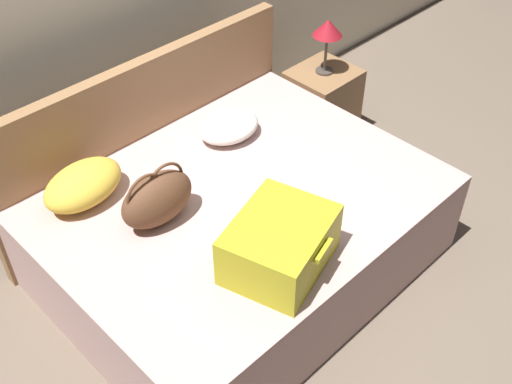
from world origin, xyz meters
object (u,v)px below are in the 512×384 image
at_px(pillow_center_head, 83,185).
at_px(table_lamp, 328,30).
at_px(hard_case_large, 280,244).
at_px(pillow_near_headboard, 228,126).
at_px(bed, 241,231).
at_px(duffel_bag, 157,199).
at_px(nightstand, 322,104).

bearing_deg(pillow_center_head, table_lamp, -0.74).
distance_m(hard_case_large, pillow_near_headboard, 1.06).
distance_m(hard_case_large, pillow_center_head, 1.11).
height_order(bed, pillow_center_head, pillow_center_head).
xyz_separation_m(pillow_center_head, table_lamp, (1.90, -0.02, 0.20)).
height_order(hard_case_large, duffel_bag, duffel_bag).
height_order(pillow_near_headboard, table_lamp, table_lamp).
relative_size(duffel_bag, pillow_near_headboard, 1.08).
xyz_separation_m(duffel_bag, table_lamp, (1.72, 0.38, 0.15)).
relative_size(bed, hard_case_large, 3.37).
xyz_separation_m(bed, pillow_near_headboard, (0.32, 0.44, 0.34)).
xyz_separation_m(bed, hard_case_large, (-0.20, -0.48, 0.40)).
height_order(duffel_bag, nightstand, duffel_bag).
distance_m(bed, pillow_near_headboard, 0.64).
height_order(hard_case_large, pillow_near_headboard, hard_case_large).
relative_size(pillow_center_head, nightstand, 0.86).
relative_size(bed, nightstand, 3.87).
xyz_separation_m(hard_case_large, table_lamp, (1.50, 1.02, 0.16)).
xyz_separation_m(hard_case_large, duffel_bag, (-0.22, 0.64, 0.01)).
bearing_deg(table_lamp, duffel_bag, -167.62).
height_order(pillow_near_headboard, nightstand, pillow_near_headboard).
height_order(hard_case_large, pillow_center_head, hard_case_large).
bearing_deg(pillow_center_head, duffel_bag, -66.05).
distance_m(bed, table_lamp, 1.52).
xyz_separation_m(duffel_bag, pillow_near_headboard, (0.74, 0.28, -0.07)).
bearing_deg(pillow_near_headboard, table_lamp, 5.69).
distance_m(pillow_near_headboard, pillow_center_head, 0.93).
relative_size(duffel_bag, nightstand, 0.77).
relative_size(pillow_near_headboard, pillow_center_head, 0.83).
xyz_separation_m(pillow_near_headboard, table_lamp, (0.98, 0.10, 0.23)).
bearing_deg(bed, pillow_near_headboard, 53.99).
bearing_deg(table_lamp, hard_case_large, -145.99).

